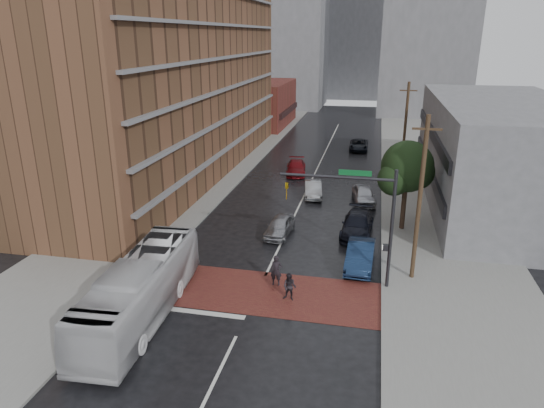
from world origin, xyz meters
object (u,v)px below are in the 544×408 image
Objects in this scene: car_parked_far at (364,195)px; car_parked_near at (360,255)px; pedestrian_b at (290,287)px; transit_bus at (141,289)px; pedestrian_a at (276,271)px; car_travel_a at (280,226)px; car_travel_b at (313,189)px; suv_travel at (359,145)px; car_travel_c at (296,168)px; car_parked_mid at (357,225)px.

car_parked_near is at bearing -98.30° from car_parked_far.
car_parked_far is (3.47, 17.75, -0.05)m from pedestrian_b.
transit_bus is 13.76m from car_parked_near.
pedestrian_a is at bearing 134.14° from pedestrian_b.
pedestrian_b is at bearing -71.05° from car_travel_a.
car_travel_b is (6.12, 21.94, -0.89)m from transit_bus.
suv_travel is 21.05m from car_parked_far.
pedestrian_b is 26.14m from car_travel_c.
pedestrian_b reaches higher than car_parked_mid.
car_parked_near is at bearing 33.97° from transit_bus.
car_parked_near is 5.38m from car_parked_mid.
transit_bus is 6.16× the size of pedestrian_a.
pedestrian_b is (7.25, 3.30, -0.80)m from transit_bus.
pedestrian_b is 38.82m from suv_travel.
car_parked_near reaches higher than car_parked_mid.
pedestrian_a is at bearing -75.97° from car_travel_a.
car_travel_b is 4.69m from car_parked_far.
car_travel_b reaches higher than suv_travel.
pedestrian_a is 1.16× the size of pedestrian_b.
pedestrian_b is 0.34× the size of car_parked_near.
car_parked_far is at bearing -20.20° from car_travel_b.
car_parked_far is (10.72, 21.05, -0.84)m from transit_bus.
pedestrian_a is 0.35× the size of car_parked_mid.
car_travel_b is 0.88× the size of car_travel_c.
car_travel_c is (-1.54, 16.83, 0.01)m from car_travel_a.
pedestrian_b is 9.32m from car_travel_a.
car_travel_b is at bearing 111.70° from car_parked_near.
car_travel_b is 14.46m from car_parked_near.
car_parked_mid is at bearing -73.07° from car_travel_c.
pedestrian_a is 17.11m from car_travel_b.
pedestrian_a reaches higher than pedestrian_b.
car_travel_b is 0.80× the size of car_parked_mid.
car_travel_a is at bearing -106.49° from car_travel_b.
transit_bus reaches higher than car_travel_a.
suv_travel is at bearing 80.17° from pedestrian_a.
suv_travel is (9.40, 42.06, -0.91)m from transit_bus.
car_parked_near reaches higher than car_travel_c.
transit_bus reaches higher than pedestrian_a.
car_travel_c is (-2.83, 24.32, -0.22)m from pedestrian_a.
pedestrian_a is 9.85m from car_parked_mid.
car_parked_near reaches higher than car_travel_b.
car_parked_mid is (3.26, 10.37, -0.03)m from pedestrian_b.
pedestrian_a is 0.45× the size of car_travel_a.
pedestrian_b reaches higher than car_parked_far.
pedestrian_b is at bearing -95.74° from car_travel_b.
pedestrian_b is at bearing 21.20° from transit_bus.
car_travel_a is at bearing -163.32° from car_parked_mid.
suv_travel is (4.50, 29.74, -0.01)m from car_travel_a.
suv_travel is 28.41m from car_parked_mid.
transit_bus reaches higher than pedestrian_b.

